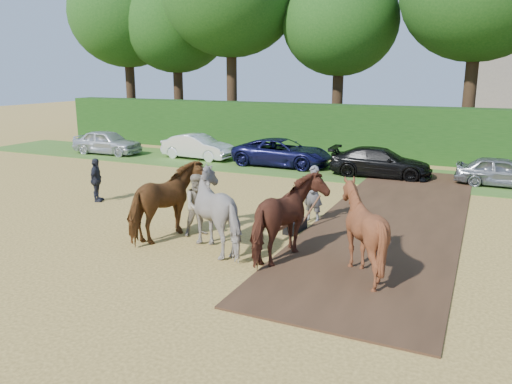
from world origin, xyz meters
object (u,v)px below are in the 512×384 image
Objects in this scene: spectator_near at (198,205)px; spectator_far at (96,180)px; parked_cars at (375,161)px; plough_team at (258,214)px.

spectator_near is 1.13× the size of spectator_far.
spectator_near is 11.81m from parked_cars.
spectator_near is 2.39m from plough_team.
plough_team is 0.21× the size of parked_cars.
plough_team is (2.29, -0.69, 0.17)m from spectator_near.
spectator_far is 0.22× the size of plough_team.
spectator_near is 0.25× the size of plough_team.
plough_team is at bearing -65.69° from spectator_near.
spectator_far is at bearing 162.19° from plough_team.
parked_cars is (0.65, 12.13, -0.43)m from plough_team.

